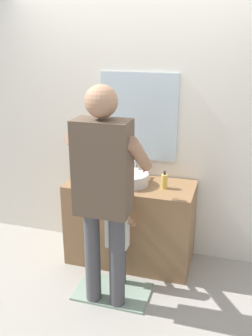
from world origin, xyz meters
The scene contains 10 objects.
ground_plane centered at (0.00, 0.00, 0.00)m, with size 14.00×14.00×0.00m, color #9E998E.
back_wall centered at (0.00, 0.62, 1.35)m, with size 4.40×0.10×2.70m.
vanity_cabinet centered at (0.00, 0.30, 0.41)m, with size 1.19×0.54×0.81m, color olive.
sink_basin centered at (0.00, 0.28, 0.87)m, with size 0.34×0.34×0.11m.
faucet centered at (0.00, 0.49, 0.89)m, with size 0.18×0.14×0.18m.
toothbrush_cup centered at (-0.31, 0.29, 0.87)m, with size 0.07×0.07×0.21m.
soap_bottle centered at (0.32, 0.28, 0.88)m, with size 0.06×0.06×0.16m.
bath_mat centered at (0.00, -0.25, 0.01)m, with size 0.64×0.40×0.02m, color gray.
child_toddler centered at (0.00, -0.10, 0.50)m, with size 0.26×0.26×0.84m.
adult_parent centered at (-0.02, -0.37, 1.08)m, with size 0.56×0.58×1.80m.
Camera 1 is at (0.89, -2.80, 2.10)m, focal length 39.80 mm.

